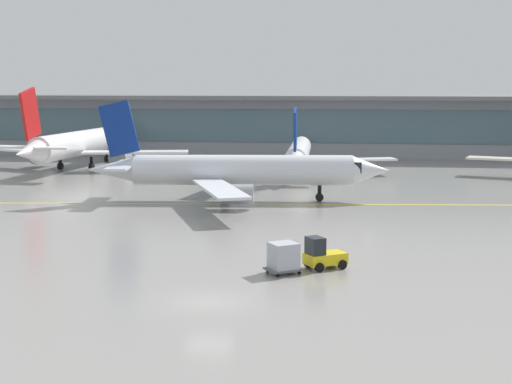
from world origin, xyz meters
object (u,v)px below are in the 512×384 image
at_px(gate_airplane_1, 80,144).
at_px(gate_airplane_2, 299,153).
at_px(taxiing_regional_jet, 239,171).
at_px(baggage_tug, 322,255).
at_px(cargo_dolly_lead, 283,257).

xyz_separation_m(gate_airplane_1, gate_airplane_2, (29.99, -2.67, -0.67)).
bearing_deg(gate_airplane_2, gate_airplane_1, 83.35).
xyz_separation_m(gate_airplane_2, taxiing_regional_jet, (-4.37, -23.12, 0.33)).
bearing_deg(baggage_tug, cargo_dolly_lead, 180.00).
bearing_deg(baggage_tug, gate_airplane_1, 90.69).
distance_m(taxiing_regional_jet, baggage_tug, 28.73).
distance_m(gate_airplane_1, taxiing_regional_jet, 36.36).
bearing_deg(gate_airplane_1, gate_airplane_2, -89.58).
xyz_separation_m(taxiing_regional_jet, cargo_dolly_lead, (6.88, -28.64, -1.95)).
bearing_deg(gate_airplane_2, taxiing_regional_jet, 167.74).
bearing_deg(taxiing_regional_jet, gate_airplane_1, 129.35).
distance_m(gate_airplane_2, taxiing_regional_jet, 23.53).
xyz_separation_m(gate_airplane_1, baggage_tug, (34.86, -52.91, -2.45)).
distance_m(gate_airplane_2, cargo_dolly_lead, 51.85).
height_order(taxiing_regional_jet, cargo_dolly_lead, taxiing_regional_jet).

